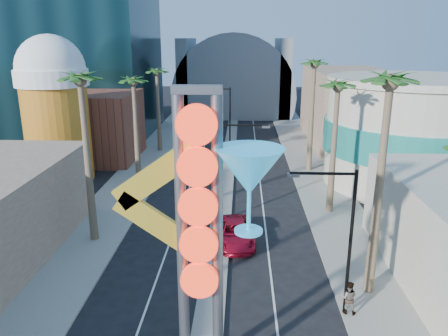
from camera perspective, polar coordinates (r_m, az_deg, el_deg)
sidewalk_west at (r=50.73m, az=-10.32°, el=0.31°), size 5.00×100.00×0.15m
sidewalk_east at (r=50.12m, az=11.38°, el=0.05°), size 5.00×100.00×0.15m
median at (r=52.41m, az=0.58°, el=1.11°), size 1.60×84.00×0.15m
brick_filler_west at (r=54.40m, az=-16.58°, el=5.24°), size 10.00×10.00×8.00m
filler_east at (r=62.81m, az=15.79°, el=7.70°), size 10.00×20.00×10.00m
beer_mug at (r=46.78m, az=-21.25°, el=7.82°), size 7.00×7.00×14.50m
turquoise_building at (r=46.37m, az=23.14°, el=4.27°), size 16.60×16.60×10.60m
canopy at (r=85.04m, az=1.35°, el=10.05°), size 22.00×16.00×22.00m
neon_sign at (r=16.89m, az=-0.48°, el=-7.25°), size 6.53×2.60×12.55m
streetlight_0 at (r=33.77m, az=0.53°, el=0.75°), size 3.79×0.25×8.00m
streetlight_1 at (r=57.25m, az=0.24°, el=7.37°), size 3.79×0.25×8.00m
streetlight_2 at (r=23.05m, az=15.17°, el=-7.79°), size 3.45×0.25×8.00m
palm_1 at (r=30.55m, az=-18.17°, el=9.62°), size 2.40×2.40×12.70m
palm_2 at (r=44.01m, az=-11.73°, el=10.26°), size 2.40×2.40×11.20m
palm_3 at (r=55.67m, az=-8.75°, el=11.69°), size 2.40×2.40×11.20m
palm_5 at (r=23.81m, az=20.73°, el=8.66°), size 2.40×2.40×13.20m
palm_6 at (r=35.49m, az=14.63°, el=9.33°), size 2.40×2.40×11.70m
palm_7 at (r=47.16m, az=11.71°, el=12.31°), size 2.40×2.40×12.70m
red_pickup at (r=31.53m, az=1.47°, el=-8.43°), size 3.07×5.79×1.55m
pedestrian_b at (r=24.77m, az=15.95°, el=-15.95°), size 1.01×0.86×1.82m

